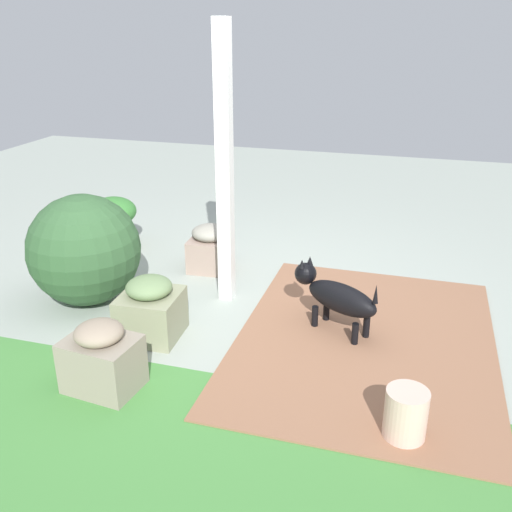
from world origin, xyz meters
The scene contains 10 objects.
ground_plane centered at (0.00, 0.00, 0.00)m, with size 12.00×12.00×0.00m, color #9BA59A.
brick_path centered at (-0.97, 0.31, 0.01)m, with size 1.80×2.40×0.02m, color #906247.
porch_pillar centered at (0.22, -0.09, 1.09)m, with size 0.11×0.11×2.18m, color white.
stone_planter_nearest centered at (0.56, -0.61, 0.21)m, with size 0.38×0.40×0.43m.
stone_planter_mid centered at (0.54, 0.66, 0.22)m, with size 0.44×0.45×0.47m.
stone_planter_far centered at (0.54, 1.34, 0.22)m, with size 0.47×0.38×0.46m.
round_shrub centered at (1.29, 0.29, 0.45)m, with size 0.90×0.90×0.90m, color #315731.
terracotta_pot_broad centered at (1.69, -0.85, 0.32)m, with size 0.47×0.47×0.52m.
dog centered at (-0.73, 0.21, 0.29)m, with size 0.69×0.48×0.50m.
ceramic_urn centered at (-1.29, 1.28, 0.15)m, with size 0.24×0.24×0.30m, color beige.
Camera 1 is at (-1.23, 3.96, 2.14)m, focal length 40.08 mm.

